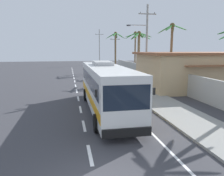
{
  "coord_description": "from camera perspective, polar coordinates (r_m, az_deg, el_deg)",
  "views": [
    {
      "loc": [
        -0.79,
        -6.43,
        4.54
      ],
      "look_at": [
        2.32,
        9.45,
        1.7
      ],
      "focal_mm": 35.65,
      "sensor_mm": 36.0,
      "label": 1
    }
  ],
  "objects": [
    {
      "name": "pedestrian_near_kerb",
      "position": [
        25.99,
        4.33,
        2.21
      ],
      "size": [
        0.36,
        0.36,
        1.74
      ],
      "rotation": [
        0.0,
        0.0,
        3.62
      ],
      "color": "#75388E",
      "rests_on": "sidewalk_kerb"
    },
    {
      "name": "utility_pole_distant",
      "position": [
        66.29,
        -3.24,
        10.6
      ],
      "size": [
        2.47,
        0.24,
        10.17
      ],
      "color": "#9E9E99",
      "rests_on": "ground"
    },
    {
      "name": "palm_second",
      "position": [
        32.26,
        6.89,
        10.39
      ],
      "size": [
        4.15,
        3.65,
        7.05
      ],
      "color": "brown",
      "rests_on": "ground"
    },
    {
      "name": "lane_markings",
      "position": [
        21.71,
        -2.92,
        -2.12
      ],
      "size": [
        3.71,
        71.0,
        0.01
      ],
      "color": "white",
      "rests_on": "ground"
    },
    {
      "name": "roadside_building",
      "position": [
        28.59,
        24.03,
        4.21
      ],
      "size": [
        16.87,
        8.71,
        4.18
      ],
      "color": "tan",
      "rests_on": "ground"
    },
    {
      "name": "boundary_wall",
      "position": [
        23.65,
        17.87,
        1.05
      ],
      "size": [
        0.24,
        60.0,
        2.16
      ],
      "primitive_type": "cube",
      "color": "#B2B2AD",
      "rests_on": "ground"
    },
    {
      "name": "pedestrian_midwalk",
      "position": [
        25.78,
        8.31,
        2.04
      ],
      "size": [
        0.36,
        0.36,
        1.7
      ],
      "rotation": [
        0.0,
        0.0,
        0.33
      ],
      "color": "beige",
      "rests_on": "sidewalk_kerb"
    },
    {
      "name": "motorcycle_beside_bus",
      "position": [
        25.46,
        -1.33,
        1.19
      ],
      "size": [
        0.56,
        1.96,
        1.63
      ],
      "color": "black",
      "rests_on": "ground"
    },
    {
      "name": "utility_pole_mid",
      "position": [
        27.35,
        8.7,
        11.16
      ],
      "size": [
        3.58,
        0.24,
        9.67
      ],
      "color": "#9E9E99",
      "rests_on": "ground"
    },
    {
      "name": "utility_pole_far",
      "position": [
        46.7,
        0.78,
        9.51
      ],
      "size": [
        2.06,
        0.24,
        8.03
      ],
      "color": "#9E9E99",
      "rests_on": "ground"
    },
    {
      "name": "coach_bus_foreground",
      "position": [
        16.35,
        -1.62,
        0.55
      ],
      "size": [
        2.97,
        12.21,
        3.59
      ],
      "color": "white",
      "rests_on": "ground"
    },
    {
      "name": "sidewalk_kerb",
      "position": [
        18.64,
        13.35,
        -4.19
      ],
      "size": [
        3.2,
        90.0,
        0.14
      ],
      "primitive_type": "cube",
      "color": "gray",
      "rests_on": "ground"
    },
    {
      "name": "palm_third",
      "position": [
        40.58,
        5.96,
        11.35
      ],
      "size": [
        3.89,
        4.02,
        7.63
      ],
      "color": "brown",
      "rests_on": "ground"
    },
    {
      "name": "palm_farthest",
      "position": [
        43.77,
        0.89,
        11.36
      ],
      "size": [
        3.8,
        3.87,
        7.82
      ],
      "color": "brown",
      "rests_on": "ground"
    },
    {
      "name": "palm_nearest",
      "position": [
        26.9,
        15.11,
        11.26
      ],
      "size": [
        3.37,
        3.36,
        7.48
      ],
      "color": "brown",
      "rests_on": "ground"
    }
  ]
}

